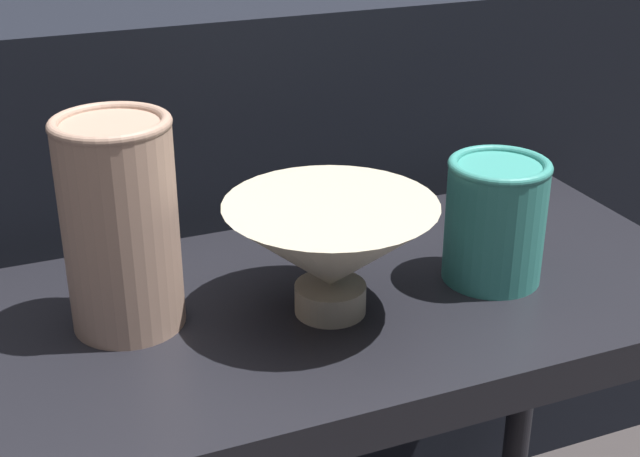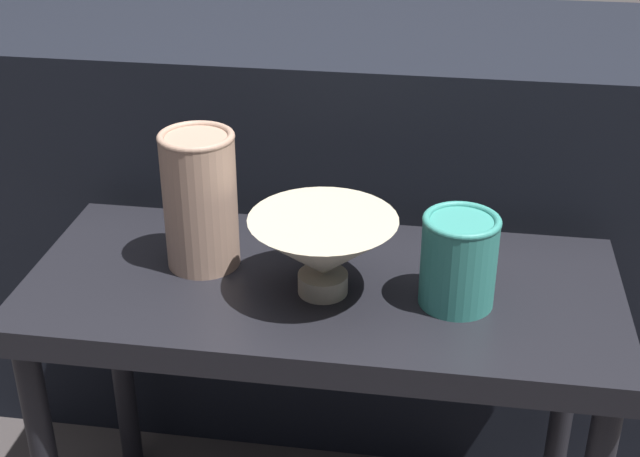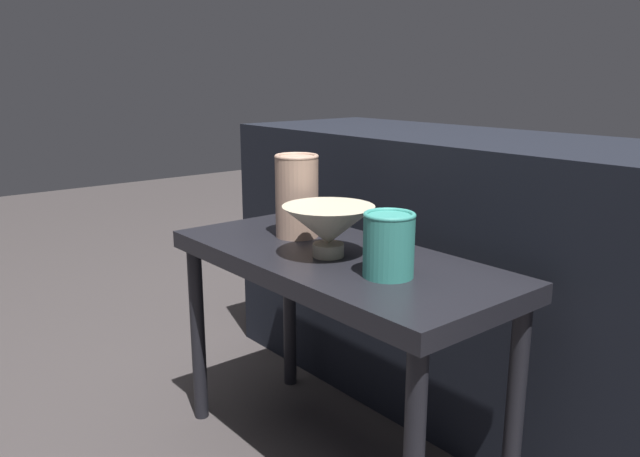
% 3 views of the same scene
% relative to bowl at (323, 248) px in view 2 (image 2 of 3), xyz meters
% --- Properties ---
extents(table, '(0.80, 0.36, 0.50)m').
position_rel_bowl_xyz_m(table, '(-0.01, 0.03, -0.13)').
color(table, black).
rests_on(table, ground_plane).
extents(couch_backdrop, '(1.45, 0.50, 0.72)m').
position_rel_bowl_xyz_m(couch_backdrop, '(-0.01, 0.50, -0.21)').
color(couch_backdrop, black).
rests_on(couch_backdrop, ground_plane).
extents(bowl, '(0.19, 0.19, 0.11)m').
position_rel_bowl_xyz_m(bowl, '(0.00, 0.00, 0.00)').
color(bowl, '#B2A88E').
rests_on(bowl, table).
extents(vase_textured_left, '(0.10, 0.10, 0.19)m').
position_rel_bowl_xyz_m(vase_textured_left, '(-0.18, 0.05, 0.03)').
color(vase_textured_left, tan).
rests_on(vase_textured_left, table).
extents(vase_colorful_right, '(0.10, 0.10, 0.12)m').
position_rel_bowl_xyz_m(vase_colorful_right, '(0.17, 0.00, -0.00)').
color(vase_colorful_right, teal).
rests_on(vase_colorful_right, table).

